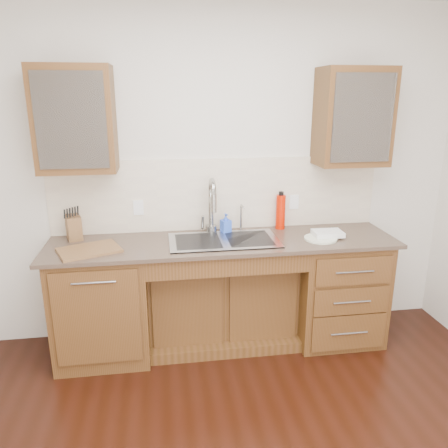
{
  "coord_description": "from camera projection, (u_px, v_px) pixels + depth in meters",
  "views": [
    {
      "loc": [
        -0.47,
        -1.75,
        2.01
      ],
      "look_at": [
        0.0,
        1.4,
        1.05
      ],
      "focal_mm": 35.0,
      "sensor_mm": 36.0,
      "label": 1
    }
  ],
  "objects": [
    {
      "name": "upper_cabinet_left",
      "position": [
        75.0,
        120.0,
        3.12
      ],
      "size": [
        0.55,
        0.34,
        0.75
      ],
      "primitive_type": "cube",
      "color": "#593014",
      "rests_on": "wall_back"
    },
    {
      "name": "wall_back",
      "position": [
        217.0,
        176.0,
        3.61
      ],
      "size": [
        4.0,
        0.1,
        2.7
      ],
      "primitive_type": "cube",
      "color": "silver",
      "rests_on": "ground"
    },
    {
      "name": "cup_right_b",
      "position": [
        368.0,
        123.0,
        3.45
      ],
      "size": [
        0.14,
        0.14,
        0.1
      ],
      "primitive_type": "imported",
      "rotation": [
        0.0,
        0.0,
        0.35
      ],
      "color": "white",
      "rests_on": "upper_cabinet_right"
    },
    {
      "name": "upper_cabinet_right",
      "position": [
        353.0,
        117.0,
        3.42
      ],
      "size": [
        0.55,
        0.34,
        0.75
      ],
      "primitive_type": "cube",
      "color": "#593014",
      "rests_on": "wall_back"
    },
    {
      "name": "cup_left_a",
      "position": [
        56.0,
        127.0,
        3.11
      ],
      "size": [
        0.16,
        0.16,
        0.1
      ],
      "primitive_type": "imported",
      "rotation": [
        0.0,
        0.0,
        0.3
      ],
      "color": "white",
      "rests_on": "upper_cabinet_left"
    },
    {
      "name": "soap_bottle",
      "position": [
        226.0,
        223.0,
        3.54
      ],
      "size": [
        0.09,
        0.09,
        0.16
      ],
      "primitive_type": "imported",
      "rotation": [
        0.0,
        0.0,
        0.35
      ],
      "color": "blue",
      "rests_on": "countertop"
    },
    {
      "name": "cup_left_b",
      "position": [
        90.0,
        127.0,
        3.15
      ],
      "size": [
        0.11,
        0.11,
        0.1
      ],
      "primitive_type": "imported",
      "rotation": [
        0.0,
        0.0,
        -0.08
      ],
      "color": "silver",
      "rests_on": "upper_cabinet_left"
    },
    {
      "name": "cup_right_a",
      "position": [
        335.0,
        124.0,
        3.41
      ],
      "size": [
        0.16,
        0.16,
        0.09
      ],
      "primitive_type": "imported",
      "rotation": [
        0.0,
        0.0,
        -0.42
      ],
      "color": "silver",
      "rests_on": "upper_cabinet_right"
    },
    {
      "name": "backsplash",
      "position": [
        218.0,
        194.0,
        3.6
      ],
      "size": [
        2.7,
        0.02,
        0.59
      ],
      "primitive_type": "cube",
      "color": "beige",
      "rests_on": "wall_back"
    },
    {
      "name": "outlet_right",
      "position": [
        294.0,
        202.0,
        3.7
      ],
      "size": [
        0.08,
        0.01,
        0.12
      ],
      "primitive_type": "cube",
      "color": "white",
      "rests_on": "backsplash"
    },
    {
      "name": "water_bottle",
      "position": [
        281.0,
        212.0,
        3.64
      ],
      "size": [
        0.09,
        0.09,
        0.29
      ],
      "primitive_type": "cylinder",
      "rotation": [
        0.0,
        0.0,
        0.2
      ],
      "color": "red",
      "rests_on": "countertop"
    },
    {
      "name": "plate",
      "position": [
        321.0,
        239.0,
        3.41
      ],
      "size": [
        0.3,
        0.3,
        0.01
      ],
      "primitive_type": "cylinder",
      "rotation": [
        0.0,
        0.0,
        0.19
      ],
      "color": "beige",
      "rests_on": "countertop"
    },
    {
      "name": "sink",
      "position": [
        224.0,
        251.0,
        3.4
      ],
      "size": [
        0.84,
        0.46,
        0.19
      ],
      "primitive_type": "cube",
      "color": "#9E9EA5",
      "rests_on": "countertop"
    },
    {
      "name": "base_cabinet_left",
      "position": [
        103.0,
        303.0,
        3.4
      ],
      "size": [
        0.7,
        0.62,
        0.88
      ],
      "primitive_type": "cube",
      "color": "#593014",
      "rests_on": "ground"
    },
    {
      "name": "knife_block",
      "position": [
        74.0,
        227.0,
        3.4
      ],
      "size": [
        0.15,
        0.19,
        0.19
      ],
      "primitive_type": "cube",
      "rotation": [
        0.0,
        0.0,
        0.32
      ],
      "color": "#944D21",
      "rests_on": "countertop"
    },
    {
      "name": "countertop",
      "position": [
        224.0,
        242.0,
        3.39
      ],
      "size": [
        2.7,
        0.65,
        0.03
      ],
      "primitive_type": "cube",
      "color": "#84705B",
      "rests_on": "base_cabinet_left"
    },
    {
      "name": "faucet",
      "position": [
        211.0,
        209.0,
        3.52
      ],
      "size": [
        0.04,
        0.04,
        0.4
      ],
      "primitive_type": "cylinder",
      "color": "#999993",
      "rests_on": "countertop"
    },
    {
      "name": "cutting_board",
      "position": [
        89.0,
        250.0,
        3.15
      ],
      "size": [
        0.5,
        0.43,
        0.02
      ],
      "primitive_type": "cube",
      "rotation": [
        0.0,
        0.0,
        0.39
      ],
      "color": "olive",
      "rests_on": "countertop"
    },
    {
      "name": "filter_tap",
      "position": [
        241.0,
        217.0,
        3.59
      ],
      "size": [
        0.02,
        0.02,
        0.24
      ],
      "primitive_type": "cylinder",
      "color": "#999993",
      "rests_on": "countertop"
    },
    {
      "name": "outlet_left",
      "position": [
        138.0,
        208.0,
        3.52
      ],
      "size": [
        0.08,
        0.01,
        0.12
      ],
      "primitive_type": "cube",
      "color": "white",
      "rests_on": "backsplash"
    },
    {
      "name": "dish_towel",
      "position": [
        328.0,
        233.0,
        3.45
      ],
      "size": [
        0.23,
        0.17,
        0.04
      ],
      "primitive_type": "cube",
      "rotation": [
        0.0,
        0.0,
        -0.03
      ],
      "color": "white",
      "rests_on": "plate"
    },
    {
      "name": "base_cabinet_center",
      "position": [
        222.0,
        300.0,
        3.65
      ],
      "size": [
        1.2,
        0.44,
        0.7
      ],
      "primitive_type": "cube",
      "color": "#593014",
      "rests_on": "ground"
    },
    {
      "name": "base_cabinet_right",
      "position": [
        335.0,
        287.0,
        3.67
      ],
      "size": [
        0.7,
        0.62,
        0.88
      ],
      "primitive_type": "cube",
      "color": "#593014",
      "rests_on": "ground"
    }
  ]
}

